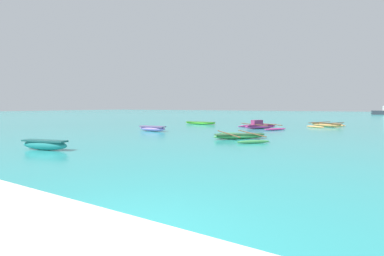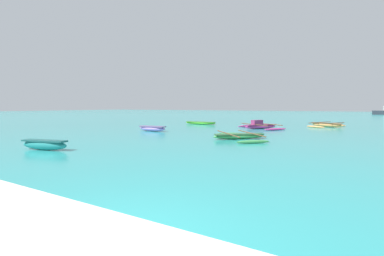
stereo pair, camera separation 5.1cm
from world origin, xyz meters
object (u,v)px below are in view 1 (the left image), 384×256
moored_boat_0 (260,126)px  moored_boat_1 (326,125)px  moored_boat_4 (239,136)px  moored_boat_5 (45,144)px  moored_boat_3 (200,123)px  moored_boat_2 (152,128)px

moored_boat_0 → moored_boat_1: (5.48, 5.38, -0.05)m
moored_boat_4 → moored_boat_0: bearing=54.8°
moored_boat_0 → moored_boat_1: moored_boat_0 is taller
moored_boat_1 → moored_boat_5: moored_boat_5 is taller
moored_boat_0 → moored_boat_3: 7.98m
moored_boat_2 → moored_boat_3: 9.40m
moored_boat_0 → moored_boat_3: moored_boat_0 is taller
moored_boat_1 → moored_boat_4: 14.58m
moored_boat_0 → moored_boat_5: 18.18m
moored_boat_3 → moored_boat_5: 19.55m
moored_boat_3 → moored_boat_4: bearing=-53.5°
moored_boat_5 → moored_boat_2: bearing=83.6°
moored_boat_2 → moored_boat_3: (-0.23, 9.40, -0.07)m
moored_boat_4 → moored_boat_5: 11.11m
moored_boat_0 → moored_boat_4: (0.78, -8.42, -0.09)m
moored_boat_1 → moored_boat_2: 17.88m
moored_boat_1 → moored_boat_5: bearing=-88.8°
moored_boat_0 → moored_boat_4: size_ratio=1.04×
moored_boat_0 → moored_boat_5: bearing=-162.6°
moored_boat_2 → moored_boat_4: (8.18, -1.39, -0.06)m
moored_boat_3 → moored_boat_5: moored_boat_5 is taller
moored_boat_1 → moored_boat_5: (-11.60, -22.50, 0.05)m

